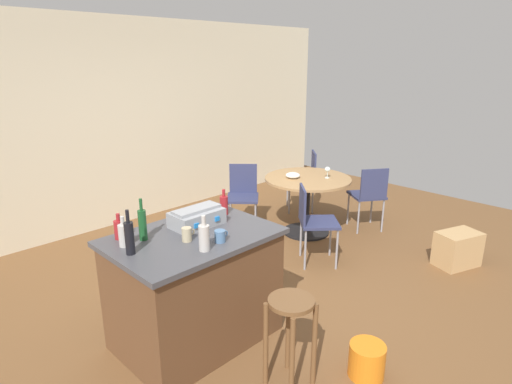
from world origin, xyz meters
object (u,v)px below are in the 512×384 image
folding_chair_near (305,176)px  toolbox (197,217)px  bottle_1 (124,235)px  folding_chair_left (313,219)px  bottle_2 (142,224)px  serving_bowl (293,175)px  folding_chair_right (369,193)px  bottle_0 (204,237)px  bottle_3 (129,237)px  bottle_4 (224,205)px  dining_table (307,191)px  cup_0 (187,234)px  kitchen_island (195,288)px  cup_1 (220,236)px  plastic_bucket (367,360)px  bottle_5 (119,229)px  cardboard_box (458,249)px  wooden_stool (291,325)px  wine_glass (328,170)px  folding_chair_far (243,193)px

folding_chair_near → toolbox: 3.17m
bottle_1 → folding_chair_left: bearing=0.2°
bottle_2 → serving_bowl: 2.64m
folding_chair_right → bottle_0: bottle_0 is taller
bottle_3 → folding_chair_right: bearing=3.6°
bottle_1 → bottle_4: size_ratio=1.01×
bottle_2 → bottle_0: bearing=-66.3°
dining_table → serving_bowl: (-0.14, 0.13, 0.21)m
bottle_1 → serving_bowl: size_ratio=1.24×
folding_chair_right → cup_0: cup_0 is taller
kitchen_island → toolbox: (0.14, 0.13, 0.52)m
toolbox → bottle_4: bearing=7.2°
bottle_2 → cup_1: (0.37, -0.43, -0.08)m
bottle_0 → plastic_bucket: 1.46m
dining_table → bottle_3: bottle_3 is taller
bottle_5 → plastic_bucket: bottle_5 is taller
bottle_3 → cardboard_box: size_ratio=0.69×
kitchen_island → wooden_stool: bearing=-81.1°
cup_0 → wine_glass: bearing=14.0°
bottle_2 → dining_table: bearing=12.3°
folding_chair_right → bottle_0: 3.19m
toolbox → bottle_0: bearing=-121.4°
bottle_2 → cup_0: (0.21, -0.24, -0.07)m
bottle_5 → bottle_4: bearing=-9.8°
folding_chair_left → cup_1: cup_1 is taller
wine_glass → bottle_0: bearing=-161.8°
folding_chair_near → cup_0: cup_0 is taller
bottle_1 → bottle_4: (0.93, -0.01, -0.00)m
cardboard_box → plastic_bucket: size_ratio=1.78×
bottle_2 → wine_glass: (2.84, 0.41, -0.18)m
cup_0 → toolbox: bearing=39.1°
bottle_0 → bottle_2: bearing=113.7°
bottle_3 → folding_chair_far: bearing=30.5°
folding_chair_near → folding_chair_right: size_ratio=1.03×
bottle_3 → bottle_0: bearing=-38.6°
bottle_4 → cup_1: bottle_4 is taller
folding_chair_far → cup_0: cup_0 is taller
bottle_3 → cup_0: bearing=-13.4°
bottle_4 → cup_1: size_ratio=1.91×
bottle_4 → plastic_bucket: size_ratio=0.86×
folding_chair_right → cardboard_box: folding_chair_right is taller
folding_chair_left → bottle_5: bearing=176.3°
bottle_5 → cardboard_box: size_ratio=0.42×
bottle_1 → dining_table: bearing=11.7°
folding_chair_far → bottle_1: bottle_1 is taller
dining_table → bottle_2: bearing=-167.7°
folding_chair_right → folding_chair_far: bearing=134.7°
wooden_stool → folding_chair_far: bearing=53.1°
wooden_stool → bottle_3: bottle_3 is taller
wine_glass → cardboard_box: 1.73m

